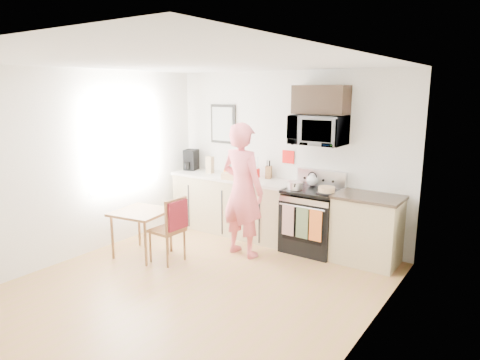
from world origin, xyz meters
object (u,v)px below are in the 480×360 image
Objects in this scene: person at (242,190)px; cake at (327,190)px; chair at (173,222)px; microwave at (319,130)px; range at (312,222)px; dining_table at (141,216)px.

person is 6.89× the size of cake.
cake is at bearing 42.79° from chair.
cake is at bearing -143.38° from person.
range is at bearing -89.94° from microwave.
microwave is at bearing 40.71° from dining_table.
chair is at bearing 60.83° from person.
dining_table is at bearing 42.45° from person.
range is 1.14m from person.
dining_table is 2.54× the size of cake.
cake is (0.25, -0.11, 0.53)m from range.
person reaches higher than chair.
range is 0.61× the size of person.
chair is at bearing 3.82° from dining_table.
range reaches higher than cake.
microwave is at bearing 139.14° from cake.
microwave is 0.86m from cake.
person reaches higher than dining_table.
microwave reaches higher than range.
microwave reaches higher than cake.
dining_table is (-1.90, -1.64, -1.18)m from microwave.
microwave is 0.40× the size of person.
range is at bearing 49.95° from chair.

